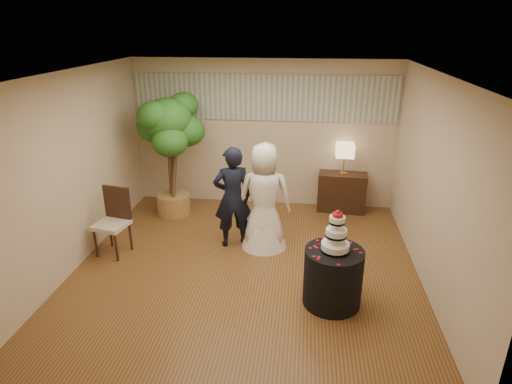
# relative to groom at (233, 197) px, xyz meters

# --- Properties ---
(floor) EXTENTS (5.00, 5.00, 0.00)m
(floor) POSITION_rel_groom_xyz_m (0.31, -0.68, -0.83)
(floor) COLOR brown
(floor) RESTS_ON ground
(ceiling) EXTENTS (5.00, 5.00, 0.00)m
(ceiling) POSITION_rel_groom_xyz_m (0.31, -0.68, 1.97)
(ceiling) COLOR white
(ceiling) RESTS_ON wall_back
(wall_back) EXTENTS (5.00, 0.06, 2.80)m
(wall_back) POSITION_rel_groom_xyz_m (0.31, 1.82, 0.57)
(wall_back) COLOR beige
(wall_back) RESTS_ON ground
(wall_front) EXTENTS (5.00, 0.06, 2.80)m
(wall_front) POSITION_rel_groom_xyz_m (0.31, -3.18, 0.57)
(wall_front) COLOR beige
(wall_front) RESTS_ON ground
(wall_left) EXTENTS (0.06, 5.00, 2.80)m
(wall_left) POSITION_rel_groom_xyz_m (-2.19, -0.68, 0.57)
(wall_left) COLOR beige
(wall_left) RESTS_ON ground
(wall_right) EXTENTS (0.06, 5.00, 2.80)m
(wall_right) POSITION_rel_groom_xyz_m (2.81, -0.68, 0.57)
(wall_right) COLOR beige
(wall_right) RESTS_ON ground
(mural_border) EXTENTS (4.90, 0.02, 0.85)m
(mural_border) POSITION_rel_groom_xyz_m (0.31, 1.80, 1.27)
(mural_border) COLOR #ACB1A0
(mural_border) RESTS_ON wall_back
(groom) EXTENTS (0.70, 0.57, 1.66)m
(groom) POSITION_rel_groom_xyz_m (0.00, 0.00, 0.00)
(groom) COLOR black
(groom) RESTS_ON floor
(bride) EXTENTS (0.88, 0.79, 1.72)m
(bride) POSITION_rel_groom_xyz_m (0.50, 0.02, 0.03)
(bride) COLOR white
(bride) RESTS_ON floor
(cake_table) EXTENTS (0.82, 0.82, 0.76)m
(cake_table) POSITION_rel_groom_xyz_m (1.53, -1.41, -0.45)
(cake_table) COLOR black
(cake_table) RESTS_ON floor
(wedding_cake) EXTENTS (0.35, 0.35, 0.55)m
(wedding_cake) POSITION_rel_groom_xyz_m (1.53, -1.41, 0.21)
(wedding_cake) COLOR white
(wedding_cake) RESTS_ON cake_table
(console) EXTENTS (0.93, 0.47, 0.75)m
(console) POSITION_rel_groom_xyz_m (1.84, 1.59, -0.45)
(console) COLOR black
(console) RESTS_ON floor
(table_lamp) EXTENTS (0.33, 0.33, 0.58)m
(table_lamp) POSITION_rel_groom_xyz_m (1.84, 1.59, 0.21)
(table_lamp) COLOR beige
(table_lamp) RESTS_ON console
(ficus_tree) EXTENTS (1.25, 1.25, 2.31)m
(ficus_tree) POSITION_rel_groom_xyz_m (-1.32, 1.05, 0.32)
(ficus_tree) COLOR #2A6620
(ficus_tree) RESTS_ON floor
(side_chair) EXTENTS (0.57, 0.59, 1.05)m
(side_chair) POSITION_rel_groom_xyz_m (-1.81, -0.52, -0.30)
(side_chair) COLOR black
(side_chair) RESTS_ON floor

